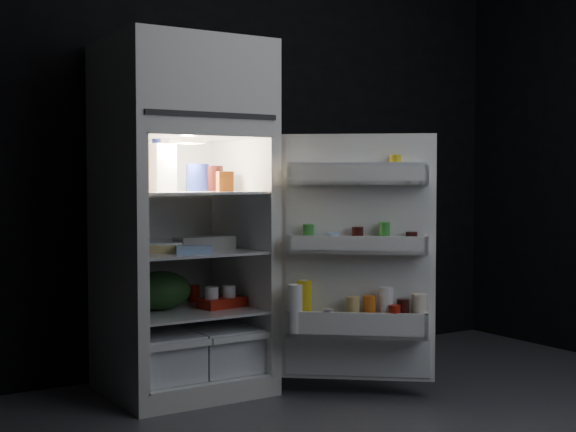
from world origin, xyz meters
TOP-DOWN VIEW (x-y plane):
  - wall_back at (0.00, 1.70)m, footprint 4.00×0.00m
  - refrigerator at (-0.47, 1.32)m, footprint 0.76×0.71m
  - fridge_door at (0.20, 0.71)m, footprint 0.68×0.60m
  - milk_jug at (-0.58, 1.36)m, footprint 0.19×0.19m
  - mayo_jar at (-0.38, 1.31)m, footprint 0.14×0.14m
  - jam_jar at (-0.30, 1.28)m, footprint 0.13×0.13m
  - amber_bottle at (-0.70, 1.34)m, footprint 0.11×0.11m
  - small_carton at (-0.33, 1.09)m, footprint 0.08×0.07m
  - egg_carton at (-0.38, 1.22)m, footprint 0.31×0.13m
  - pie at (-0.58, 1.31)m, footprint 0.38×0.38m
  - flat_package at (-0.51, 1.07)m, footprint 0.19×0.15m
  - wrapped_pkg at (-0.24, 1.43)m, footprint 0.14×0.13m
  - produce_bag at (-0.58, 1.32)m, footprint 0.35×0.31m
  - yogurt_tray at (-0.28, 1.22)m, footprint 0.26×0.17m
  - small_can_red at (-0.33, 1.46)m, footprint 0.07×0.07m
  - small_can_silver at (-0.25, 1.38)m, footprint 0.09×0.09m

SIDE VIEW (x-z plane):
  - yogurt_tray at x=-0.28m, z-range 0.43..0.48m
  - small_can_red at x=-0.33m, z-range 0.43..0.52m
  - small_can_silver at x=-0.25m, z-range 0.43..0.52m
  - produce_bag at x=-0.58m, z-range 0.43..0.62m
  - fridge_door at x=0.20m, z-range 0.07..1.29m
  - pie at x=-0.58m, z-range 0.73..0.77m
  - flat_package at x=-0.51m, z-range 0.73..0.77m
  - wrapped_pkg at x=-0.24m, z-range 0.73..0.78m
  - egg_carton at x=-0.38m, z-range 0.73..0.80m
  - refrigerator at x=-0.47m, z-range 0.07..1.85m
  - small_carton at x=-0.33m, z-range 1.03..1.13m
  - jam_jar at x=-0.30m, z-range 1.03..1.16m
  - mayo_jar at x=-0.38m, z-range 1.03..1.17m
  - amber_bottle at x=-0.70m, z-range 1.03..1.25m
  - milk_jug at x=-0.58m, z-range 1.03..1.27m
  - wall_back at x=0.00m, z-range 0.00..2.70m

